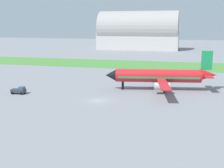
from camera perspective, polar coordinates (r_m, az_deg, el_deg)
ground_plane at (r=67.85m, az=-2.78°, el=-3.34°), size 600.00×600.00×0.00m
grass_taxiway_strip at (r=129.87m, az=5.66°, el=3.85°), size 360.00×28.00×0.08m
airplane_midfield_jet at (r=79.04m, az=9.59°, el=1.57°), size 30.17×30.61×10.87m
pushback_tug_near_gate at (r=78.12m, az=-18.04°, el=-1.21°), size 3.71×2.25×1.95m
hangar_distant at (r=213.64m, az=5.28°, el=10.19°), size 58.00×25.22×27.64m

